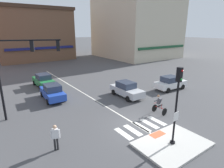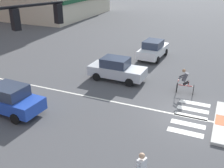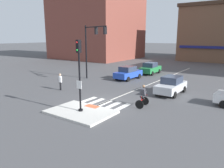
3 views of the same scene
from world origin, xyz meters
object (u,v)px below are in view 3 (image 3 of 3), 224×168
at_px(cyclist, 143,96).
at_px(pedestrian_at_curb_left, 60,80).
at_px(signal_pole, 79,69).
at_px(traffic_light_mast, 92,42).
at_px(car_silver_eastbound_mid, 171,85).
at_px(car_blue_westbound_far, 128,73).
at_px(car_green_westbound_distant, 150,68).

height_order(cyclist, pedestrian_at_curb_left, cyclist).
distance_m(signal_pole, cyclist, 5.21).
bearing_deg(traffic_light_mast, cyclist, -30.19).
bearing_deg(traffic_light_mast, car_silver_eastbound_mid, -4.04).
relative_size(signal_pole, cyclist, 2.90).
relative_size(car_silver_eastbound_mid, cyclist, 2.45).
height_order(traffic_light_mast, pedestrian_at_curb_left, traffic_light_mast).
bearing_deg(cyclist, car_blue_westbound_far, 126.81).
xyz_separation_m(car_green_westbound_distant, pedestrian_at_curb_left, (-3.13, -13.91, 0.17)).
bearing_deg(car_blue_westbound_far, signal_pole, -73.84).
xyz_separation_m(traffic_light_mast, car_blue_westbound_far, (3.25, 3.01, -3.72)).
bearing_deg(car_silver_eastbound_mid, car_green_westbound_distant, 125.27).
xyz_separation_m(signal_pole, traffic_light_mast, (-6.84, 9.39, 1.45)).
distance_m(car_blue_westbound_far, pedestrian_at_curb_left, 9.04).
bearing_deg(car_green_westbound_distant, traffic_light_mast, -114.59).
height_order(signal_pole, car_silver_eastbound_mid, signal_pole).
relative_size(traffic_light_mast, car_green_westbound_distant, 1.57).
height_order(car_green_westbound_distant, car_blue_westbound_far, same).
distance_m(signal_pole, car_blue_westbound_far, 13.10).
bearing_deg(car_blue_westbound_far, cyclist, -53.19).
xyz_separation_m(car_blue_westbound_far, cyclist, (6.49, -8.67, 0.06)).
xyz_separation_m(cyclist, pedestrian_at_curb_left, (-9.09, 0.01, 0.11)).
bearing_deg(car_green_westbound_distant, car_silver_eastbound_mid, -54.73).
bearing_deg(cyclist, signal_pole, -127.88).
relative_size(traffic_light_mast, car_blue_westbound_far, 1.57).
height_order(car_silver_eastbound_mid, cyclist, cyclist).
distance_m(car_green_westbound_distant, cyclist, 15.14).
bearing_deg(cyclist, car_silver_eastbound_mid, 85.52).
relative_size(signal_pole, car_blue_westbound_far, 1.17).
height_order(car_silver_eastbound_mid, car_blue_westbound_far, same).
relative_size(car_silver_eastbound_mid, pedestrian_at_curb_left, 2.47).
xyz_separation_m(traffic_light_mast, cyclist, (9.74, -5.66, -3.66)).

